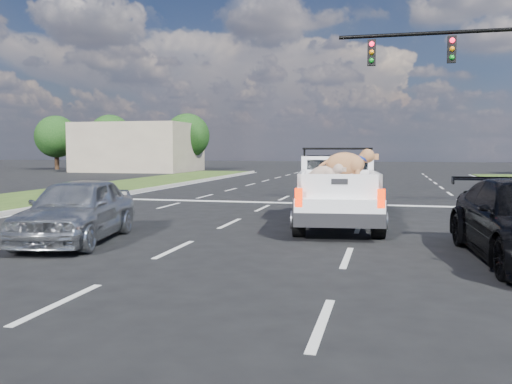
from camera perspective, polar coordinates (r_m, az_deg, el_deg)
ground at (r=10.73m, az=0.14°, el=-6.49°), size 160.00×160.00×0.00m
road_markings at (r=17.10m, az=5.32°, el=-2.35°), size 17.75×60.00×0.01m
curb_left at (r=20.01m, az=-21.52°, el=-1.46°), size 0.15×60.00×0.14m
building_left at (r=51.41m, az=-12.22°, el=4.60°), size 10.00×8.00×4.40m
tree_far_a at (r=58.17m, az=-20.29°, el=5.48°), size 4.20×4.20×5.40m
tree_far_b at (r=55.04m, az=-15.08°, el=5.67°), size 4.20×4.20×5.40m
tree_far_c at (r=51.67m, az=-7.25°, el=5.88°), size 4.20×4.20×5.40m
pickup_truck at (r=14.86m, az=8.52°, el=0.36°), size 2.61×5.77×2.09m
silver_sedan at (r=12.66m, az=-18.35°, el=-1.76°), size 2.42×4.44×1.43m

